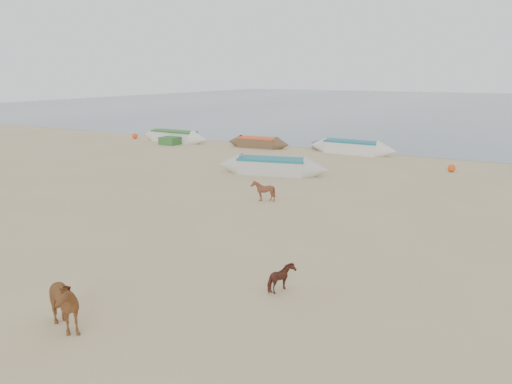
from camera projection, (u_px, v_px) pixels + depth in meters
ground at (197, 246)px, 16.56m from camera, size 140.00×140.00×0.00m
sea at (478, 106)px, 86.02m from camera, size 160.00×160.00×0.00m
cow_adult at (59, 303)px, 10.99m from camera, size 1.67×1.10×1.30m
calf_front at (263, 191)px, 22.22m from camera, size 1.00×0.93×0.94m
calf_right at (282, 279)px, 13.01m from camera, size 0.73×0.82×0.72m
near_canoe at (272, 166)px, 28.09m from camera, size 6.56×2.84×0.92m
waterline_canoes at (433, 155)px, 32.07m from camera, size 50.76×4.10×0.94m
beach_clutter at (428, 159)px, 31.41m from camera, size 44.50×5.39×0.64m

